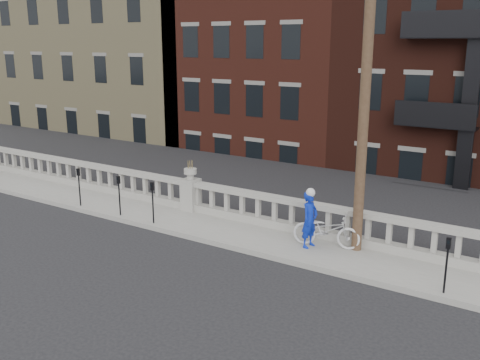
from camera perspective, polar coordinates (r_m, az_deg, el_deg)
name	(u,v)px	position (r m, az deg, el deg)	size (l,w,h in m)	color
ground	(107,249)	(16.12, -14.02, -7.14)	(120.00, 120.00, 0.00)	black
sidewalk	(174,219)	(18.11, -7.09, -4.12)	(32.00, 2.20, 0.15)	gray
balustrade	(191,196)	(18.64, -5.26, -1.71)	(28.00, 0.34, 1.03)	gray
planter_pedestal	(191,191)	(18.59, -5.27, -1.15)	(0.55, 0.55, 1.76)	gray
lower_level	(388,95)	(34.87, 15.54, 8.74)	(80.00, 44.00, 20.80)	#605E59
utility_pole	(367,66)	(14.51, 13.37, 11.79)	(1.60, 0.28, 10.00)	#422D1E
parking_meter_a	(79,183)	(19.76, -16.80, -0.27)	(0.10, 0.09, 1.36)	black
parking_meter_b	(119,191)	(18.32, -12.78, -1.15)	(0.10, 0.09, 1.36)	black
parking_meter_c	(153,198)	(17.31, -9.30, -1.90)	(0.10, 0.09, 1.36)	black
parking_meter_d	(447,259)	(13.29, 21.21, -7.86)	(0.10, 0.09, 1.36)	black
bicycle	(326,230)	(15.44, 9.20, -5.27)	(0.67, 1.92, 1.01)	silver
cyclist	(310,220)	(15.26, 7.44, -4.21)	(0.59, 0.39, 1.63)	#0B24AA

